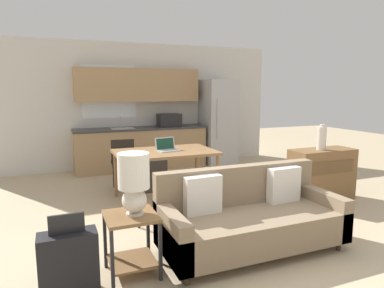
% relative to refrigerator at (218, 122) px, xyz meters
% --- Properties ---
extents(ground_plane, '(20.00, 20.00, 0.00)m').
position_rel_refrigerator_xyz_m(ground_plane, '(-1.80, -4.21, -0.96)').
color(ground_plane, tan).
extents(wall_back, '(6.40, 0.07, 2.70)m').
position_rel_refrigerator_xyz_m(wall_back, '(-1.81, 0.42, 0.39)').
color(wall_back, silver).
rests_on(wall_back, ground_plane).
extents(kitchen_counter, '(2.81, 0.65, 2.15)m').
position_rel_refrigerator_xyz_m(kitchen_counter, '(-1.79, 0.12, -0.12)').
color(kitchen_counter, tan).
rests_on(kitchen_counter, ground_plane).
extents(refrigerator, '(0.70, 0.77, 1.92)m').
position_rel_refrigerator_xyz_m(refrigerator, '(0.00, 0.00, 0.00)').
color(refrigerator, '#B7BABC').
rests_on(refrigerator, ground_plane).
extents(dining_table, '(1.52, 0.95, 0.77)m').
position_rel_refrigerator_xyz_m(dining_table, '(-1.97, -2.14, -0.25)').
color(dining_table, olive).
rests_on(dining_table, ground_plane).
extents(couch, '(1.95, 0.80, 0.86)m').
position_rel_refrigerator_xyz_m(couch, '(-1.65, -4.07, -0.62)').
color(couch, '#3D2D1E').
rests_on(couch, ground_plane).
extents(side_table, '(0.46, 0.46, 0.58)m').
position_rel_refrigerator_xyz_m(side_table, '(-2.93, -4.12, -0.57)').
color(side_table, brown).
rests_on(side_table, ground_plane).
extents(table_lamp, '(0.29, 0.29, 0.57)m').
position_rel_refrigerator_xyz_m(table_lamp, '(-2.90, -4.12, -0.07)').
color(table_lamp, silver).
rests_on(table_lamp, side_table).
extents(credenza, '(1.02, 0.43, 0.80)m').
position_rel_refrigerator_xyz_m(credenza, '(0.27, -3.06, -0.56)').
color(credenza, brown).
rests_on(credenza, ground_plane).
extents(vase, '(0.13, 0.13, 0.39)m').
position_rel_refrigerator_xyz_m(vase, '(0.22, -3.08, 0.02)').
color(vase, beige).
rests_on(vase, credenza).
extents(dining_chair_near_left, '(0.43, 0.43, 0.84)m').
position_rel_refrigerator_xyz_m(dining_chair_near_left, '(-2.45, -2.98, -0.47)').
color(dining_chair_near_left, black).
rests_on(dining_chair_near_left, ground_plane).
extents(dining_chair_far_left, '(0.46, 0.46, 0.84)m').
position_rel_refrigerator_xyz_m(dining_chair_far_left, '(-2.45, -1.29, -0.47)').
color(dining_chair_far_left, black).
rests_on(dining_chair_far_left, ground_plane).
extents(laptop, '(0.35, 0.30, 0.20)m').
position_rel_refrigerator_xyz_m(laptop, '(-1.93, -2.12, -0.14)').
color(laptop, '#B7BABC').
rests_on(laptop, dining_table).
extents(suitcase, '(0.46, 0.22, 0.72)m').
position_rel_refrigerator_xyz_m(suitcase, '(-3.49, -4.29, -0.67)').
color(suitcase, black).
rests_on(suitcase, ground_plane).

